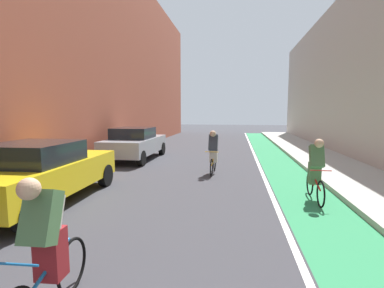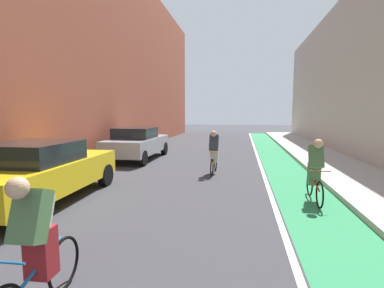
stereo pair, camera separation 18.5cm
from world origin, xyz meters
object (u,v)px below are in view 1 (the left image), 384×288
cyclist_trailing (316,168)px  cyclist_far (213,152)px  parked_sedan_silver (135,143)px  cyclist_mid (45,244)px  parked_sedan_yellow_cab (40,172)px

cyclist_trailing → cyclist_far: size_ratio=1.00×
parked_sedan_silver → cyclist_trailing: bearing=-38.7°
cyclist_mid → cyclist_far: cyclist_mid is taller
cyclist_mid → cyclist_far: bearing=81.3°
cyclist_far → parked_sedan_yellow_cab: bearing=-134.1°
cyclist_mid → cyclist_trailing: 6.30m
cyclist_trailing → cyclist_mid: bearing=-129.3°
parked_sedan_silver → cyclist_trailing: (6.76, -5.42, 0.06)m
parked_sedan_silver → cyclist_mid: size_ratio=2.55×
cyclist_far → parked_sedan_silver: bearing=146.6°
cyclist_mid → cyclist_trailing: (3.99, 4.88, -0.00)m
parked_sedan_yellow_cab → cyclist_mid: 4.56m
parked_sedan_yellow_cab → parked_sedan_silver: same height
parked_sedan_yellow_cab → parked_sedan_silver: bearing=90.0°
parked_sedan_yellow_cab → cyclist_trailing: size_ratio=2.71×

